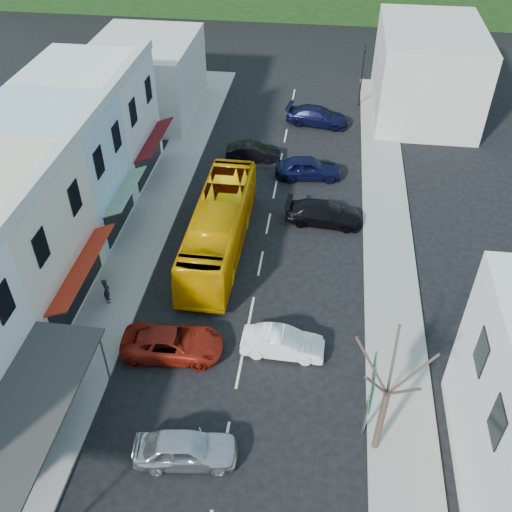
{
  "coord_description": "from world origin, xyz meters",
  "views": [
    {
      "loc": [
        3.11,
        -17.31,
        21.61
      ],
      "look_at": [
        0.0,
        6.0,
        2.2
      ],
      "focal_mm": 40.0,
      "sensor_mm": 36.0,
      "label": 1
    }
  ],
  "objects": [
    {
      "name": "street_tree",
      "position": [
        6.3,
        -3.34,
        3.69
      ],
      "size": [
        2.72,
        2.72,
        7.38
      ],
      "primitive_type": null,
      "rotation": [
        0.0,
        0.0,
        -0.09
      ],
      "color": "#35261D",
      "rests_on": "ground"
    },
    {
      "name": "direction_sign",
      "position": [
        5.8,
        -2.69,
        2.18
      ],
      "size": [
        0.52,
        1.99,
        4.36
      ],
      "primitive_type": null,
      "rotation": [
        0.0,
        0.0,
        -0.08
      ],
      "color": "#11522A",
      "rests_on": "ground"
    },
    {
      "name": "shopfront_row",
      "position": [
        -12.49,
        5.0,
        4.0
      ],
      "size": [
        8.25,
        30.0,
        8.0
      ],
      "color": "silver",
      "rests_on": "ground"
    },
    {
      "name": "sidewalk_right",
      "position": [
        7.5,
        10.0,
        0.07
      ],
      "size": [
        3.0,
        52.0,
        0.15
      ],
      "primitive_type": "cube",
      "color": "gray",
      "rests_on": "ground"
    },
    {
      "name": "pedestrian_left",
      "position": [
        -7.7,
        3.62,
        1.0
      ],
      "size": [
        0.59,
        0.71,
        1.7
      ],
      "primitive_type": "imported",
      "rotation": [
        0.0,
        0.0,
        1.95
      ],
      "color": "black",
      "rests_on": "sidewalk_left"
    },
    {
      "name": "distant_block_left",
      "position": [
        -12.0,
        27.0,
        3.0
      ],
      "size": [
        8.0,
        10.0,
        6.0
      ],
      "primitive_type": "cube",
      "color": "#B7B2A8",
      "rests_on": "ground"
    },
    {
      "name": "car_black_near",
      "position": [
        3.48,
        12.59,
        0.7
      ],
      "size": [
        4.6,
        2.1,
        1.4
      ],
      "primitive_type": "imported",
      "rotation": [
        0.0,
        0.0,
        1.51
      ],
      "color": "black",
      "rests_on": "ground"
    },
    {
      "name": "ground",
      "position": [
        0.0,
        0.0,
        0.0
      ],
      "size": [
        120.0,
        120.0,
        0.0
      ],
      "primitive_type": "plane",
      "color": "black",
      "rests_on": "ground"
    },
    {
      "name": "car_navy_mid",
      "position": [
        2.13,
        17.89,
        0.7
      ],
      "size": [
        4.56,
        2.25,
        1.4
      ],
      "primitive_type": "imported",
      "rotation": [
        0.0,
        0.0,
        1.68
      ],
      "color": "black",
      "rests_on": "ground"
    },
    {
      "name": "distant_block_right",
      "position": [
        11.0,
        30.0,
        3.5
      ],
      "size": [
        8.0,
        12.0,
        7.0
      ],
      "primitive_type": "cube",
      "color": "#B7B2A8",
      "rests_on": "ground"
    },
    {
      "name": "sidewalk_left",
      "position": [
        -7.5,
        10.0,
        0.07
      ],
      "size": [
        3.0,
        52.0,
        0.15
      ],
      "primitive_type": "cube",
      "color": "gray",
      "rests_on": "ground"
    },
    {
      "name": "traffic_signal",
      "position": [
        5.8,
        30.39,
        2.63
      ],
      "size": [
        0.64,
        1.11,
        5.25
      ],
      "primitive_type": null,
      "rotation": [
        0.0,
        0.0,
        3.09
      ],
      "color": "black",
      "rests_on": "ground"
    },
    {
      "name": "car_red",
      "position": [
        -3.38,
        0.66,
        0.7
      ],
      "size": [
        4.72,
        2.2,
        1.4
      ],
      "primitive_type": "imported",
      "rotation": [
        0.0,
        0.0,
        1.64
      ],
      "color": "maroon",
      "rests_on": "ground"
    },
    {
      "name": "bus",
      "position": [
        -2.6,
        9.06,
        1.55
      ],
      "size": [
        2.6,
        11.62,
        3.1
      ],
      "primitive_type": "imported",
      "rotation": [
        0.0,
        0.0,
        -0.01
      ],
      "color": "#EDA301",
      "rests_on": "ground"
    },
    {
      "name": "car_silver",
      "position": [
        -1.46,
        -4.88,
        0.7
      ],
      "size": [
        4.6,
        2.36,
        1.4
      ],
      "primitive_type": "imported",
      "rotation": [
        0.0,
        0.0,
        1.7
      ],
      "color": "silver",
      "rests_on": "ground"
    },
    {
      "name": "car_white",
      "position": [
        1.93,
        1.4,
        0.7
      ],
      "size": [
        4.43,
        1.88,
        1.4
      ],
      "primitive_type": "imported",
      "rotation": [
        0.0,
        0.0,
        1.55
      ],
      "color": "white",
      "rests_on": "ground"
    },
    {
      "name": "car_black_far",
      "position": [
        -2.09,
        19.87,
        0.7
      ],
      "size": [
        4.54,
        2.17,
        1.4
      ],
      "primitive_type": "imported",
      "rotation": [
        0.0,
        0.0,
        1.66
      ],
      "color": "black",
      "rests_on": "ground"
    },
    {
      "name": "car_navy_far",
      "position": [
        2.39,
        26.3,
        0.7
      ],
      "size": [
        4.71,
        2.44,
        1.4
      ],
      "primitive_type": "imported",
      "rotation": [
        0.0,
        0.0,
        1.43
      ],
      "color": "black",
      "rests_on": "ground"
    }
  ]
}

